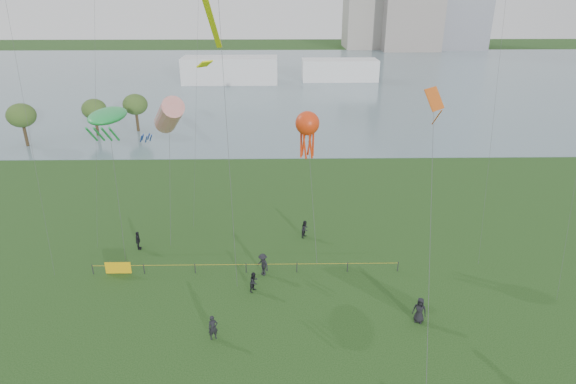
{
  "coord_description": "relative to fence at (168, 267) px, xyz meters",
  "views": [
    {
      "loc": [
        -0.53,
        -19.9,
        20.71
      ],
      "look_at": [
        0.0,
        10.0,
        8.0
      ],
      "focal_mm": 30.0,
      "sensor_mm": 36.0,
      "label": 1
    }
  ],
  "objects": [
    {
      "name": "spectator_b",
      "position": [
        7.46,
        -0.32,
        0.37
      ],
      "size": [
        1.3,
        1.35,
        1.84
      ],
      "primitive_type": "imported",
      "rotation": [
        0.0,
        0.0,
        -0.86
      ],
      "color": "black",
      "rests_on": "ground_plane"
    },
    {
      "name": "spectator_c",
      "position": [
        -3.34,
        3.88,
        0.27
      ],
      "size": [
        0.47,
        1.0,
        1.66
      ],
      "primitive_type": "imported",
      "rotation": [
        0.0,
        0.0,
        1.64
      ],
      "color": "black",
      "rests_on": "ground_plane"
    },
    {
      "name": "lake",
      "position": [
        9.37,
        87.41,
        -0.53
      ],
      "size": [
        400.0,
        120.0,
        0.08
      ],
      "primitive_type": "cube",
      "color": "slate",
      "rests_on": "ground_plane"
    },
    {
      "name": "kite_delta",
      "position": [
        18.79,
        -2.25,
        12.81
      ],
      "size": [
        4.47,
        16.89,
        14.75
      ],
      "rotation": [
        0.0,
        0.0,
        0.0
      ],
      "color": "#3F3F42"
    },
    {
      "name": "spectator_a",
      "position": [
        6.87,
        -2.49,
        0.23
      ],
      "size": [
        0.9,
        0.96,
        1.57
      ],
      "primitive_type": "imported",
      "rotation": [
        0.0,
        0.0,
        1.03
      ],
      "color": "black",
      "rests_on": "ground_plane"
    },
    {
      "name": "trees",
      "position": [
        -20.06,
        37.55,
        3.69
      ],
      "size": [
        17.5,
        11.22,
        6.09
      ],
      "color": "#322617",
      "rests_on": "ground_plane"
    },
    {
      "name": "spectator_g",
      "position": [
        11.06,
        5.82,
        0.25
      ],
      "size": [
        0.93,
        0.98,
        1.61
      ],
      "primitive_type": "imported",
      "rotation": [
        0.0,
        0.0,
        1.02
      ],
      "color": "black",
      "rests_on": "ground_plane"
    },
    {
      "name": "kite_windsock",
      "position": [
        -0.42,
        7.12,
        10.35
      ],
      "size": [
        4.29,
        5.24,
        12.85
      ],
      "rotation": [
        0.0,
        0.0,
        -0.3
      ],
      "color": "#3F3F42"
    },
    {
      "name": "building_low",
      "position": [
        41.37,
        155.41,
        13.45
      ],
      "size": [
        16.0,
        18.0,
        28.0
      ],
      "primitive_type": "cube",
      "color": "gray",
      "rests_on": "ground_plane"
    },
    {
      "name": "kite_octopus",
      "position": [
        11.11,
        5.84,
        9.87
      ],
      "size": [
        1.99,
        5.69,
        11.52
      ],
      "rotation": [
        0.0,
        0.0,
        0.13
      ],
      "color": "#3F3F42"
    },
    {
      "name": "fence",
      "position": [
        0.0,
        0.0,
        0.0
      ],
      "size": [
        24.07,
        0.07,
        1.05
      ],
      "color": "black",
      "rests_on": "ground_plane"
    },
    {
      "name": "kite_creature",
      "position": [
        -4.2,
        3.5,
        11.23
      ],
      "size": [
        2.62,
        4.86,
        12.27
      ],
      "rotation": [
        0.0,
        0.0,
        -0.3
      ],
      "color": "#3F3F42"
    },
    {
      "name": "pavilion_left",
      "position": [
        -2.63,
        82.41,
        2.45
      ],
      "size": [
        22.0,
        8.0,
        6.0
      ],
      "primitive_type": "cube",
      "color": "silver",
      "rests_on": "ground_plane"
    },
    {
      "name": "spectator_f",
      "position": [
        4.52,
        -7.72,
        0.29
      ],
      "size": [
        0.73,
        0.61,
        1.7
      ],
      "primitive_type": "imported",
      "rotation": [
        0.0,
        0.0,
        0.38
      ],
      "color": "black",
      "rests_on": "ground_plane"
    },
    {
      "name": "spectator_d",
      "position": [
        18.09,
        -6.25,
        0.36
      ],
      "size": [
        1.06,
        0.92,
        1.84
      ],
      "primitive_type": "imported",
      "rotation": [
        0.0,
        0.0,
        -0.45
      ],
      "color": "black",
      "rests_on": "ground_plane"
    },
    {
      "name": "pavilion_right",
      "position": [
        23.37,
        85.41,
        1.95
      ],
      "size": [
        18.0,
        7.0,
        5.0
      ],
      "primitive_type": "cube",
      "color": "silver",
      "rests_on": "ground_plane"
    }
  ]
}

